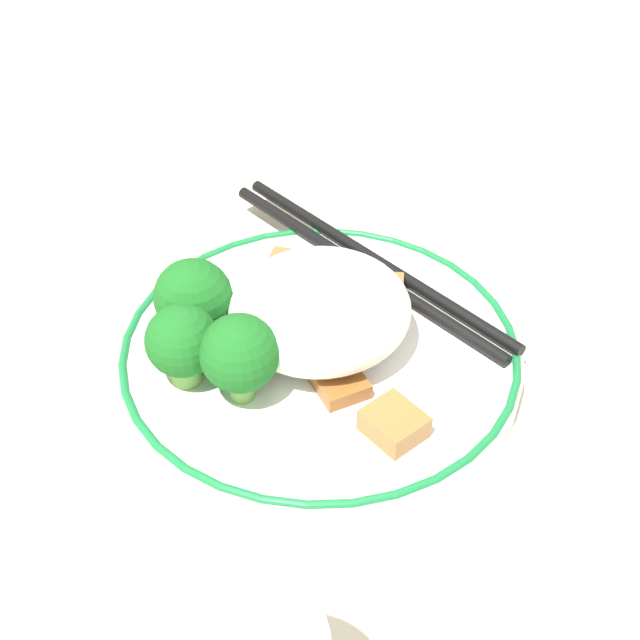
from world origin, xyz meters
TOP-DOWN VIEW (x-y plane):
  - ground_plane at (0.00, 0.00)m, footprint 3.00×3.00m
  - plate at (0.00, 0.00)m, footprint 0.23×0.23m
  - rice_mound at (0.00, 0.00)m, footprint 0.10×0.09m
  - broccoli_back_left at (-0.07, 0.01)m, footprint 0.04×0.04m
  - broccoli_back_center at (-0.08, -0.02)m, footprint 0.04×0.04m
  - broccoli_back_right at (-0.05, -0.03)m, footprint 0.04×0.04m
  - meat_near_front at (-0.01, 0.06)m, footprint 0.04×0.04m
  - meat_near_left at (0.03, -0.07)m, footprint 0.04×0.04m
  - meat_near_right at (0.01, -0.04)m, footprint 0.03×0.03m
  - meat_near_back at (0.04, 0.03)m, footprint 0.03×0.04m
  - chopsticks at (0.04, 0.07)m, footprint 0.15×0.20m

SIDE VIEW (x-z plane):
  - ground_plane at x=0.00m, z-range 0.00..0.00m
  - plate at x=0.00m, z-range 0.00..0.02m
  - chopsticks at x=0.04m, z-range 0.01..0.02m
  - meat_near_right at x=0.01m, z-range 0.01..0.02m
  - meat_near_back at x=0.04m, z-range 0.01..0.03m
  - meat_near_front at x=-0.01m, z-range 0.01..0.03m
  - meat_near_left at x=0.03m, z-range 0.01..0.03m
  - rice_mound at x=0.00m, z-range 0.01..0.07m
  - broccoli_back_center at x=-0.08m, z-range 0.02..0.07m
  - broccoli_back_right at x=-0.05m, z-range 0.02..0.07m
  - broccoli_back_left at x=-0.07m, z-range 0.02..0.07m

